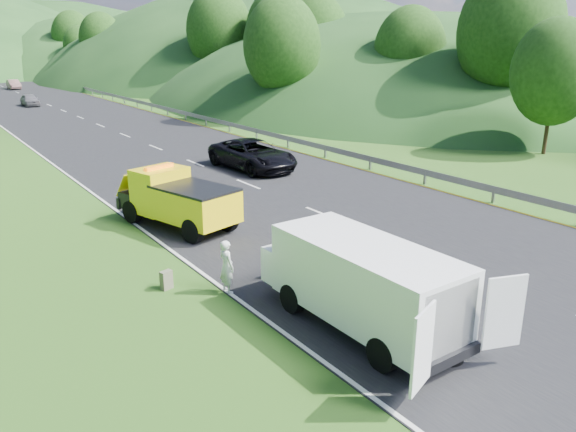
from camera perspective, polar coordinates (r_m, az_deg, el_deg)
ground at (r=18.70m, az=3.83°, el=-4.41°), size 320.00×320.00×0.00m
road_surface at (r=55.70m, az=-20.35°, el=9.36°), size 14.00×200.00×0.02m
guardrail at (r=69.66m, az=-17.24°, el=11.12°), size 0.06×140.00×1.52m
tree_line_right at (r=81.23m, az=-10.24°, el=12.44°), size 14.00×140.00×14.00m
tow_truck at (r=21.95m, az=-11.21°, el=1.73°), size 3.26×5.63×2.28m
white_van at (r=14.10m, az=7.39°, el=-6.48°), size 3.50×6.40×2.27m
woman at (r=16.43m, az=-6.16°, el=-7.71°), size 0.45×0.60×1.57m
child at (r=17.20m, az=-0.17°, el=-6.41°), size 0.61×0.59×0.99m
worker at (r=14.99m, az=14.60°, el=-10.86°), size 1.23×0.99×1.66m
suitcase at (r=16.81m, az=-12.26°, el=-6.37°), size 0.39×0.29×0.56m
spare_tire at (r=13.71m, az=15.88°, el=-13.85°), size 0.72×0.72×0.20m
passing_suv at (r=31.52m, az=-3.59°, el=4.77°), size 3.05×5.99×1.62m
dist_car_a at (r=67.30m, az=-24.68°, el=10.11°), size 1.50×3.73×1.27m
dist_car_b at (r=90.71m, az=-26.04°, el=11.49°), size 1.39×4.00×1.32m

